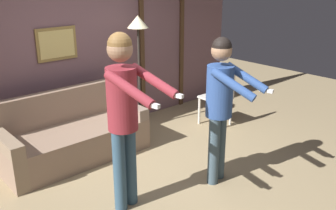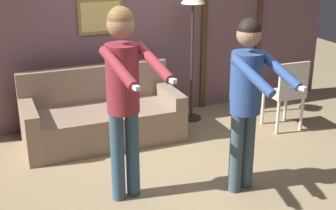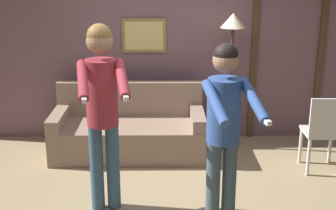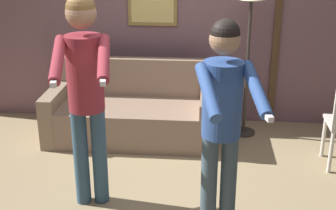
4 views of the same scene
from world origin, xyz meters
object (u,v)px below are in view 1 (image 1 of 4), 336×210
Objects in this scene: person_standing_right at (221,98)px; dining_chair_distant at (220,95)px; torchiere_lamp at (138,37)px; person_standing_left at (124,105)px; couch at (72,138)px.

person_standing_right reaches higher than dining_chair_distant.
person_standing_left reaches higher than torchiere_lamp.
torchiere_lamp is at bearing 80.31° from person_standing_right.
dining_chair_distant reaches higher than couch.
torchiere_lamp is 1.03× the size of person_standing_right.
person_standing_right is 1.85× the size of dining_chair_distant.
torchiere_lamp is (1.31, 0.21, 1.18)m from couch.
torchiere_lamp is 1.90× the size of dining_chair_distant.
torchiere_lamp reaches higher than couch.
dining_chair_distant is at bearing -39.41° from torchiere_lamp.
person_standing_right reaches higher than couch.
person_standing_left reaches higher than couch.
torchiere_lamp reaches higher than person_standing_right.
dining_chair_distant is at bearing -14.46° from couch.
torchiere_lamp is at bearing 9.31° from couch.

